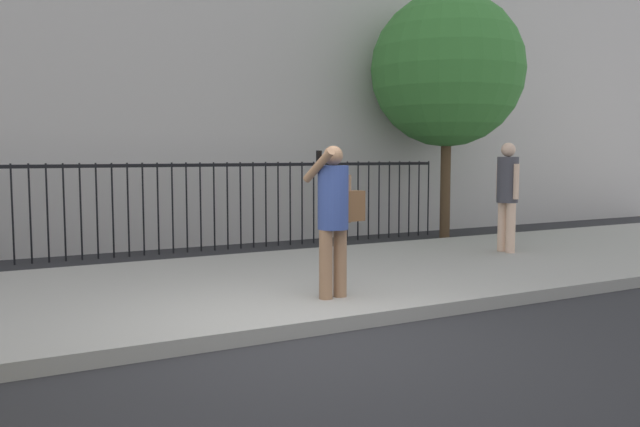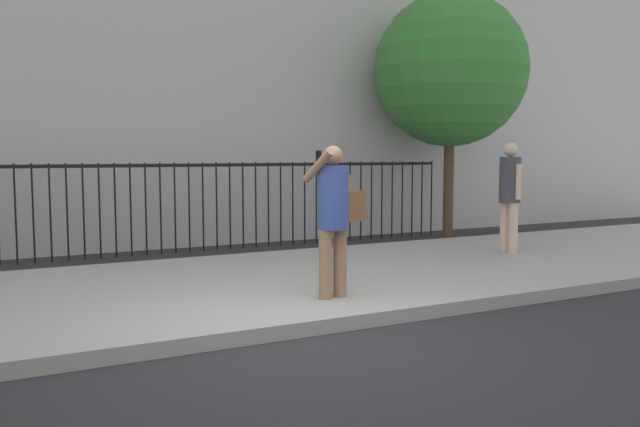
# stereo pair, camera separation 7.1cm
# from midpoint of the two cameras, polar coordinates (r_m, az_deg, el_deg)

# --- Properties ---
(ground_plane) EXTENTS (60.00, 60.00, 0.00)m
(ground_plane) POSITION_cam_midpoint_polar(r_m,az_deg,el_deg) (6.41, -1.17, -10.61)
(ground_plane) COLOR #28282B
(sidewalk) EXTENTS (28.00, 4.40, 0.15)m
(sidewalk) POSITION_cam_midpoint_polar(r_m,az_deg,el_deg) (8.35, -8.20, -6.42)
(sidewalk) COLOR #9E9B93
(sidewalk) RESTS_ON ground
(iron_fence) EXTENTS (12.03, 0.04, 1.60)m
(iron_fence) POSITION_cam_midpoint_polar(r_m,az_deg,el_deg) (11.75, -14.59, 1.45)
(iron_fence) COLOR black
(iron_fence) RESTS_ON ground
(pedestrian_on_phone) EXTENTS (0.69, 0.50, 1.68)m
(pedestrian_on_phone) POSITION_cam_midpoint_polar(r_m,az_deg,el_deg) (7.27, 1.02, 0.31)
(pedestrian_on_phone) COLOR #936B4C
(pedestrian_on_phone) RESTS_ON sidewalk
(pedestrian_walking) EXTENTS (0.36, 0.49, 1.78)m
(pedestrian_walking) POSITION_cam_midpoint_polar(r_m,az_deg,el_deg) (11.13, 15.69, 2.01)
(pedestrian_walking) COLOR beige
(pedestrian_walking) RESTS_ON sidewalk
(street_tree_near) EXTENTS (3.11, 3.11, 5.01)m
(street_tree_near) POSITION_cam_midpoint_polar(r_m,az_deg,el_deg) (13.96, 10.78, 12.04)
(street_tree_near) COLOR #4C3823
(street_tree_near) RESTS_ON ground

